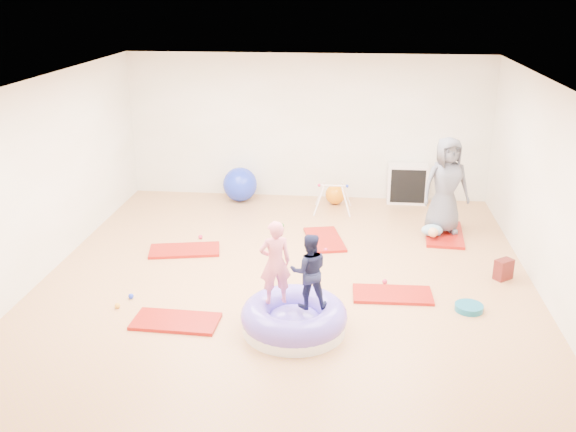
# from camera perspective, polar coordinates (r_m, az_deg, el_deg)

# --- Properties ---
(room) EXTENTS (7.01, 8.01, 2.81)m
(room) POSITION_cam_1_polar(r_m,az_deg,el_deg) (8.67, -0.20, 2.44)
(room) COLOR tan
(room) RESTS_ON ground
(gym_mat_front_left) EXTENTS (1.09, 0.57, 0.04)m
(gym_mat_front_left) POSITION_cam_1_polar(r_m,az_deg,el_deg) (8.26, -9.94, -9.21)
(gym_mat_front_left) COLOR #A50E08
(gym_mat_front_left) RESTS_ON ground
(gym_mat_mid_left) EXTENTS (1.19, 0.76, 0.05)m
(gym_mat_mid_left) POSITION_cam_1_polar(r_m,az_deg,el_deg) (10.33, -9.18, -3.02)
(gym_mat_mid_left) COLOR #A50E08
(gym_mat_mid_left) RESTS_ON ground
(gym_mat_center_back) EXTENTS (0.78, 1.17, 0.04)m
(gym_mat_center_back) POSITION_cam_1_polar(r_m,az_deg,el_deg) (10.64, 3.27, -2.10)
(gym_mat_center_back) COLOR #A50E08
(gym_mat_center_back) RESTS_ON ground
(gym_mat_right) EXTENTS (1.08, 0.56, 0.04)m
(gym_mat_right) POSITION_cam_1_polar(r_m,az_deg,el_deg) (8.91, 9.27, -6.90)
(gym_mat_right) COLOR #A50E08
(gym_mat_right) RESTS_ON ground
(gym_mat_rear_right) EXTENTS (0.70, 1.26, 0.05)m
(gym_mat_rear_right) POSITION_cam_1_polar(r_m,az_deg,el_deg) (11.16, 13.70, -1.56)
(gym_mat_rear_right) COLOR #A50E08
(gym_mat_rear_right) RESTS_ON ground
(inflatable_cushion) EXTENTS (1.30, 1.30, 0.41)m
(inflatable_cushion) POSITION_cam_1_polar(r_m,az_deg,el_deg) (7.92, 0.53, -9.10)
(inflatable_cushion) COLOR white
(inflatable_cushion) RESTS_ON ground
(child_pink) EXTENTS (0.45, 0.36, 1.06)m
(child_pink) POSITION_cam_1_polar(r_m,az_deg,el_deg) (7.69, -1.15, -3.81)
(child_pink) COLOR pink
(child_pink) RESTS_ON inflatable_cushion
(child_navy) EXTENTS (0.51, 0.43, 0.94)m
(child_navy) POSITION_cam_1_polar(r_m,az_deg,el_deg) (7.62, 1.88, -4.57)
(child_navy) COLOR #171B3B
(child_navy) RESTS_ON inflatable_cushion
(adult_caregiver) EXTENTS (0.90, 0.71, 1.63)m
(adult_caregiver) POSITION_cam_1_polar(r_m,az_deg,el_deg) (10.96, 13.87, 2.66)
(adult_caregiver) COLOR #51535F
(adult_caregiver) RESTS_ON gym_mat_rear_right
(infant) EXTENTS (0.35, 0.36, 0.21)m
(infant) POSITION_cam_1_polar(r_m,az_deg,el_deg) (10.89, 12.70, -1.29)
(infant) COLOR #82AEC7
(infant) RESTS_ON gym_mat_rear_right
(ball_pit_balls) EXTENTS (3.59, 3.26, 0.07)m
(ball_pit_balls) POSITION_cam_1_polar(r_m,az_deg,el_deg) (9.74, -3.89, -4.17)
(ball_pit_balls) COLOR #1A2FC4
(ball_pit_balls) RESTS_ON ground
(exercise_ball_blue) EXTENTS (0.66, 0.66, 0.66)m
(exercise_ball_blue) POSITION_cam_1_polar(r_m,az_deg,el_deg) (12.54, -4.28, 2.82)
(exercise_ball_blue) COLOR #1A2FC4
(exercise_ball_blue) RESTS_ON ground
(exercise_ball_orange) EXTENTS (0.39, 0.39, 0.39)m
(exercise_ball_orange) POSITION_cam_1_polar(r_m,az_deg,el_deg) (12.38, 4.23, 1.93)
(exercise_ball_orange) COLOR orange
(exercise_ball_orange) RESTS_ON ground
(infant_play_gym) EXTENTS (0.69, 0.66, 0.53)m
(infant_play_gym) POSITION_cam_1_polar(r_m,az_deg,el_deg) (11.88, 4.01, 1.97)
(infant_play_gym) COLOR silver
(infant_play_gym) RESTS_ON ground
(cube_shelf) EXTENTS (0.76, 0.37, 0.76)m
(cube_shelf) POSITION_cam_1_polar(r_m,az_deg,el_deg) (12.59, 10.55, 2.84)
(cube_shelf) COLOR silver
(cube_shelf) RESTS_ON ground
(balance_disc) EXTENTS (0.37, 0.37, 0.08)m
(balance_disc) POSITION_cam_1_polar(r_m,az_deg,el_deg) (8.75, 15.79, -7.84)
(balance_disc) COLOR #135D7A
(balance_disc) RESTS_ON ground
(backpack) EXTENTS (0.30, 0.29, 0.30)m
(backpack) POSITION_cam_1_polar(r_m,az_deg,el_deg) (9.74, 18.61, -4.52)
(backpack) COLOR maroon
(backpack) RESTS_ON ground
(yellow_toy) EXTENTS (0.18, 0.18, 0.03)m
(yellow_toy) POSITION_cam_1_polar(r_m,az_deg,el_deg) (8.28, -7.31, -9.06)
(yellow_toy) COLOR gold
(yellow_toy) RESTS_ON ground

